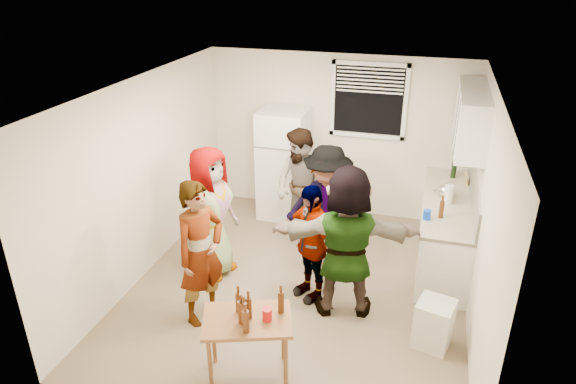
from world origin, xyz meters
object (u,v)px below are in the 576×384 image
(wine_bottle, at_px, (453,177))
(kettle, at_px, (445,196))
(beer_bottle_table, at_px, (239,312))
(guest_grey, at_px, (214,271))
(red_cup, at_px, (267,320))
(beer_bottle_counter, at_px, (440,218))
(guest_orange, at_px, (343,309))
(trash_bin, at_px, (434,325))
(guest_back_left, at_px, (300,239))
(serving_table, at_px, (249,375))
(guest_black, at_px, (309,294))
(guest_back_right, at_px, (325,263))
(guest_stripe, at_px, (206,316))
(refrigerator, at_px, (284,164))
(blue_cup, at_px, (426,219))

(wine_bottle, bearing_deg, kettle, -98.23)
(beer_bottle_table, relative_size, guest_grey, 0.13)
(red_cup, relative_size, guest_grey, 0.07)
(beer_bottle_counter, distance_m, guest_orange, 1.61)
(trash_bin, distance_m, red_cup, 1.84)
(guest_back_left, bearing_deg, beer_bottle_counter, 13.86)
(serving_table, xyz_separation_m, guest_black, (0.25, 1.46, 0.00))
(guest_back_right, bearing_deg, kettle, 21.05)
(trash_bin, distance_m, serving_table, 1.98)
(trash_bin, distance_m, guest_stripe, 2.53)
(wine_bottle, relative_size, guest_grey, 0.16)
(refrigerator, relative_size, guest_back_right, 1.01)
(beer_bottle_counter, distance_m, guest_stripe, 3.01)
(serving_table, distance_m, red_cup, 0.72)
(refrigerator, relative_size, beer_bottle_table, 7.66)
(trash_bin, xyz_separation_m, red_cup, (-1.52, -0.93, 0.45))
(guest_orange, bearing_deg, blue_cup, -148.88)
(guest_stripe, bearing_deg, trash_bin, -59.14)
(blue_cup, xyz_separation_m, guest_orange, (-0.82, -0.81, -0.90))
(kettle, height_order, guest_orange, kettle)
(trash_bin, bearing_deg, guest_grey, 166.88)
(trash_bin, distance_m, guest_back_right, 1.90)
(serving_table, relative_size, guest_stripe, 0.49)
(blue_cup, xyz_separation_m, serving_table, (-1.52, -2.10, -0.90))
(guest_black, bearing_deg, refrigerator, 152.84)
(guest_stripe, height_order, guest_black, guest_stripe)
(serving_table, height_order, red_cup, red_cup)
(beer_bottle_table, height_order, red_cup, beer_bottle_table)
(wine_bottle, xyz_separation_m, guest_black, (-1.58, -2.06, -0.90))
(beer_bottle_counter, height_order, guest_orange, beer_bottle_counter)
(beer_bottle_table, bearing_deg, blue_cup, 51.19)
(refrigerator, relative_size, trash_bin, 3.22)
(guest_back_left, height_order, guest_back_right, guest_back_left)
(guest_grey, xyz_separation_m, guest_black, (1.33, -0.16, 0.00))
(beer_bottle_table, distance_m, red_cup, 0.30)
(guest_black, height_order, guest_orange, guest_orange)
(wine_bottle, bearing_deg, serving_table, -117.53)
(kettle, height_order, guest_grey, kettle)
(trash_bin, xyz_separation_m, serving_table, (-1.71, -0.97, -0.25))
(blue_cup, relative_size, guest_black, 0.08)
(red_cup, bearing_deg, guest_black, 87.31)
(kettle, relative_size, guest_stripe, 0.14)
(guest_back_left, height_order, guest_orange, guest_back_left)
(guest_back_right, relative_size, guest_orange, 0.93)
(guest_black, bearing_deg, serving_table, -61.64)
(refrigerator, relative_size, red_cup, 13.97)
(blue_cup, relative_size, red_cup, 0.99)
(blue_cup, distance_m, guest_grey, 2.79)
(wine_bottle, bearing_deg, guest_back_right, -139.47)
(trash_bin, relative_size, red_cup, 4.33)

